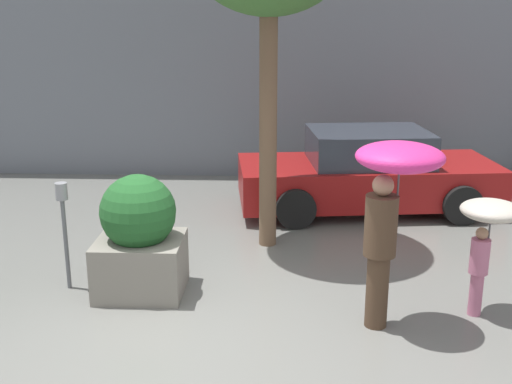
{
  "coord_description": "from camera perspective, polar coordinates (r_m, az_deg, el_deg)",
  "views": [
    {
      "loc": [
        0.9,
        -6.0,
        3.26
      ],
      "look_at": [
        0.58,
        1.6,
        1.05
      ],
      "focal_mm": 45.0,
      "sensor_mm": 36.0,
      "label": 1
    }
  ],
  "objects": [
    {
      "name": "ground_plane",
      "position": [
        6.89,
        -5.52,
        -12.14
      ],
      "size": [
        40.0,
        40.0,
        0.0
      ],
      "primitive_type": "plane",
      "color": "slate"
    },
    {
      "name": "person_adult",
      "position": [
        6.53,
        12.03,
        0.16
      ],
      "size": [
        0.88,
        0.88,
        1.98
      ],
      "rotation": [
        0.0,
        0.0,
        0.07
      ],
      "color": "#473323",
      "rests_on": "ground"
    },
    {
      "name": "parked_car_near",
      "position": [
        10.7,
        9.85,
        1.63
      ],
      "size": [
        4.34,
        2.27,
        1.33
      ],
      "rotation": [
        0.0,
        0.0,
        1.68
      ],
      "color": "maroon",
      "rests_on": "ground"
    },
    {
      "name": "building_facade",
      "position": [
        12.53,
        -1.8,
        15.01
      ],
      "size": [
        18.0,
        0.3,
        6.0
      ],
      "color": "slate",
      "rests_on": "ground"
    },
    {
      "name": "parking_meter",
      "position": [
        7.79,
        -16.76,
        -1.85
      ],
      "size": [
        0.14,
        0.14,
        1.31
      ],
      "color": "#595B60",
      "rests_on": "ground"
    },
    {
      "name": "planter_box",
      "position": [
        7.56,
        -10.33,
        -3.98
      ],
      "size": [
        1.0,
        0.88,
        1.43
      ],
      "color": "gray",
      "rests_on": "ground"
    },
    {
      "name": "person_child",
      "position": [
        7.23,
        19.94,
        -2.76
      ],
      "size": [
        0.65,
        0.65,
        1.29
      ],
      "rotation": [
        0.0,
        0.0,
        0.39
      ],
      "color": "#B76684",
      "rests_on": "ground"
    }
  ]
}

